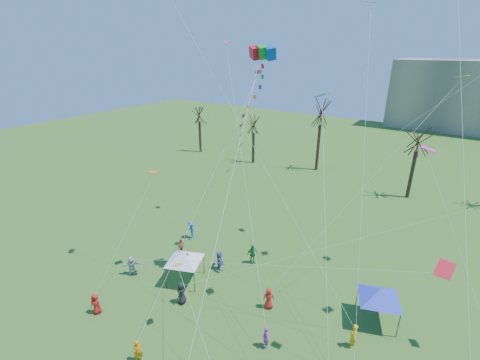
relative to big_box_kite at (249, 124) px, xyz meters
The scene contains 6 objects.
bare_tree_row 29.12m from the big_box_kite, 71.88° to the left, with size 68.64×8.88×10.94m.
big_box_kite is the anchor object (origin of this frame).
canopy_tent_white 11.81m from the big_box_kite, 153.13° to the right, with size 3.36×3.36×2.71m.
canopy_tent_blue 14.31m from the big_box_kite, 11.70° to the left, with size 3.42×3.42×2.73m.
festival_crowd 12.82m from the big_box_kite, 49.45° to the right, with size 26.84×13.19×1.85m.
small_kites_aloft 5.04m from the big_box_kite, 21.75° to the left, with size 26.37×18.33×32.34m.
Camera 1 is at (8.06, -8.84, 17.72)m, focal length 25.00 mm.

